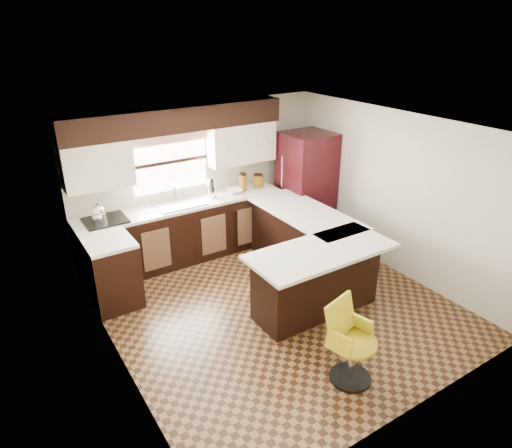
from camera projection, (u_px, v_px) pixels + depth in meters
floor at (276, 305)px, 6.18m from camera, size 4.40×4.40×0.00m
ceiling at (280, 129)px, 5.20m from camera, size 4.40×4.40×0.00m
wall_back at (200, 178)px, 7.38m from camera, size 4.40×0.00×4.40m
wall_front at (422, 312)px, 4.00m from camera, size 4.40×0.00×4.40m
wall_left at (110, 270)px, 4.66m from camera, size 0.00×4.40×4.40m
wall_right at (394, 193)px, 6.72m from camera, size 0.00×4.40×4.40m
base_cab_back at (185, 233)px, 7.24m from camera, size 3.30×0.60×0.90m
base_cab_left at (113, 274)px, 6.07m from camera, size 0.60×0.70×0.90m
counter_back at (183, 205)px, 7.04m from camera, size 3.30×0.60×0.04m
counter_left at (108, 242)px, 5.88m from camera, size 0.60×0.70×0.04m
soffit at (177, 119)px, 6.63m from camera, size 3.40×0.35×0.36m
upper_cab_left at (97, 165)px, 6.24m from camera, size 0.94×0.35×0.64m
upper_cab_right at (241, 143)px, 7.37m from camera, size 1.14×0.35×0.64m
window_pane at (170, 162)px, 6.98m from camera, size 1.20×0.02×0.90m
valance at (169, 137)px, 6.79m from camera, size 1.30×0.06×0.18m
sink at (181, 204)px, 6.99m from camera, size 0.75×0.45×0.03m
dishwasher at (248, 226)px, 7.52m from camera, size 0.58×0.03×0.78m
cooktop at (105, 220)px, 6.42m from camera, size 0.58×0.50×0.02m
peninsula_long at (302, 242)px, 6.92m from camera, size 0.60×1.95×0.90m
peninsula_return at (316, 280)px, 5.91m from camera, size 1.65×0.60×0.90m
counter_pen_long at (306, 213)px, 6.75m from camera, size 0.84×1.95×0.04m
counter_pen_return at (322, 251)px, 5.64m from camera, size 1.89×0.84×0.04m
refrigerator at (306, 186)px, 7.82m from camera, size 0.79×0.76×1.85m
bar_chair at (353, 344)px, 4.74m from camera, size 0.60×0.60×0.92m
kettle at (98, 212)px, 6.33m from camera, size 0.19×0.19×0.26m
percolator at (212, 189)px, 7.22m from camera, size 0.13×0.13×0.28m
mixing_bowl at (234, 191)px, 7.47m from camera, size 0.27×0.27×0.06m
canister_large at (243, 183)px, 7.53m from camera, size 0.13×0.13×0.27m
canister_med at (257, 181)px, 7.68m from camera, size 0.13×0.13×0.21m
canister_small at (260, 181)px, 7.71m from camera, size 0.12×0.12×0.20m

